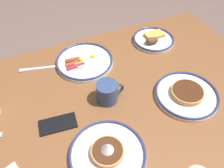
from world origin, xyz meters
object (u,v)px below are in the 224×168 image
object	(u,v)px
coffee_mug	(108,92)
cell_phone	(58,124)
fork_near	(40,68)
plate_far_side	(187,94)
plate_near_main	(153,39)
plate_far_companion	(85,61)
plate_center_pancakes	(108,153)

from	to	relation	value
coffee_mug	cell_phone	bearing A→B (deg)	9.39
fork_near	plate_far_side	bearing A→B (deg)	141.49
plate_near_main	plate_far_companion	bearing A→B (deg)	2.00
cell_phone	plate_center_pancakes	bearing A→B (deg)	129.15
plate_far_side	cell_phone	bearing A→B (deg)	-8.75
plate_far_companion	plate_center_pancakes	bearing A→B (deg)	79.94
coffee_mug	cell_phone	distance (m)	0.23
coffee_mug	cell_phone	world-z (taller)	coffee_mug
plate_near_main	coffee_mug	xyz separation A→B (m)	(0.38, 0.27, 0.03)
plate_center_pancakes	plate_far_companion	world-z (taller)	plate_center_pancakes
plate_far_companion	plate_far_side	distance (m)	0.50
plate_center_pancakes	coffee_mug	xyz separation A→B (m)	(-0.10, -0.23, 0.03)
plate_far_companion	cell_phone	bearing A→B (deg)	54.26
fork_near	coffee_mug	bearing A→B (deg)	126.11
plate_center_pancakes	cell_phone	size ratio (longest dim) A/B	1.90
coffee_mug	fork_near	xyz separation A→B (m)	(0.22, -0.31, -0.04)
plate_center_pancakes	cell_phone	xyz separation A→B (m)	(0.13, -0.20, -0.01)
plate_center_pancakes	plate_far_side	size ratio (longest dim) A/B	1.00
coffee_mug	plate_center_pancakes	bearing A→B (deg)	66.59
plate_far_side	coffee_mug	distance (m)	0.34
plate_center_pancakes	fork_near	xyz separation A→B (m)	(0.12, -0.54, -0.01)
plate_near_main	cell_phone	bearing A→B (deg)	26.99
coffee_mug	plate_far_companion	bearing A→B (deg)	-86.98
plate_far_side	fork_near	size ratio (longest dim) A/B	1.34
plate_center_pancakes	coffee_mug	bearing A→B (deg)	-113.41
plate_far_side	fork_near	distance (m)	0.69
plate_center_pancakes	plate_far_companion	xyz separation A→B (m)	(-0.09, -0.49, -0.00)
plate_near_main	cell_phone	size ratio (longest dim) A/B	1.55
plate_far_companion	fork_near	distance (m)	0.22
plate_far_companion	cell_phone	size ratio (longest dim) A/B	1.94
plate_near_main	plate_far_side	distance (m)	0.40
plate_center_pancakes	plate_far_side	bearing A→B (deg)	-164.80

